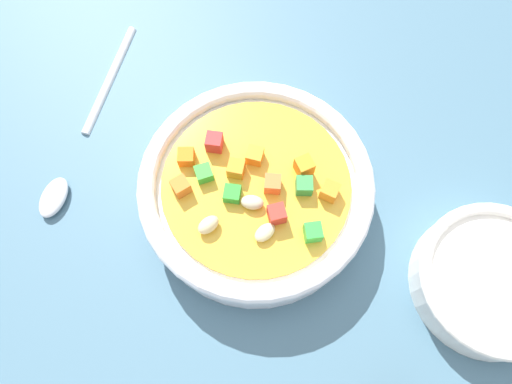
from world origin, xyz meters
The scene contains 4 objects.
ground_plane centered at (0.00, 0.00, -1.00)cm, with size 140.00×140.00×2.00cm, color #42667A.
soup_bowl_main centered at (-0.01, -0.01, 2.59)cm, with size 19.12×19.12×5.56cm.
spoon centered at (-10.90, 13.45, 0.47)cm, with size 15.95×16.36×1.05cm.
side_bowl_small centered at (12.68, -15.58, 1.73)cm, with size 12.26×12.26×3.35cm.
Camera 1 is at (-6.84, -12.14, 38.07)cm, focal length 32.14 mm.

